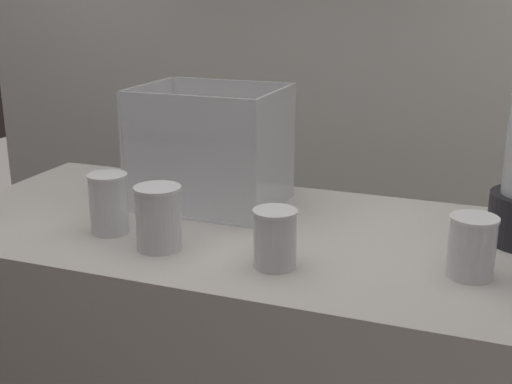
# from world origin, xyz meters

# --- Properties ---
(back_wall_unit) EXTENTS (2.60, 0.24, 2.50)m
(back_wall_unit) POSITION_xyz_m (-0.01, 0.77, 1.27)
(back_wall_unit) COLOR silver
(back_wall_unit) RESTS_ON ground_plane
(carrot_display_bin) EXTENTS (0.32, 0.26, 0.27)m
(carrot_display_bin) POSITION_xyz_m (-0.16, 0.12, 0.99)
(carrot_display_bin) COLOR white
(carrot_display_bin) RESTS_ON counter
(juice_cup_carrot_left) EXTENTS (0.08, 0.08, 0.12)m
(juice_cup_carrot_left) POSITION_xyz_m (-0.27, -0.13, 0.95)
(juice_cup_carrot_left) COLOR white
(juice_cup_carrot_left) RESTS_ON counter
(juice_cup_beet_middle) EXTENTS (0.09, 0.09, 0.12)m
(juice_cup_beet_middle) POSITION_xyz_m (-0.14, -0.17, 0.96)
(juice_cup_beet_middle) COLOR white
(juice_cup_beet_middle) RESTS_ON counter
(juice_cup_beet_right) EXTENTS (0.08, 0.08, 0.11)m
(juice_cup_beet_right) POSITION_xyz_m (0.10, -0.17, 0.95)
(juice_cup_beet_right) COLOR white
(juice_cup_beet_right) RESTS_ON counter
(juice_cup_orange_far_right) EXTENTS (0.08, 0.08, 0.11)m
(juice_cup_orange_far_right) POSITION_xyz_m (0.44, -0.09, 0.95)
(juice_cup_orange_far_right) COLOR white
(juice_cup_orange_far_right) RESTS_ON counter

